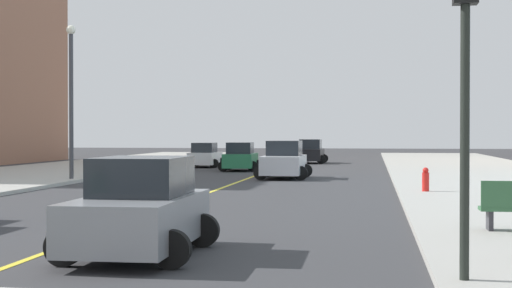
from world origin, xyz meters
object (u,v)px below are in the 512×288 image
object	(u,v)px
traffic_light_near_corner	(465,40)
fire_hydrant	(426,180)
car_gray_fifth	(140,210)
street_lamp	(71,88)
car_black_third	(310,152)
car_green_sixth	(241,157)
car_white_second	(205,156)
car_silver_nearest	(284,161)

from	to	relation	value
traffic_light_near_corner	fire_hydrant	xyz separation A→B (m)	(0.61, 17.63, -3.13)
car_gray_fifth	street_lamp	world-z (taller)	street_lamp
car_black_third	car_green_sixth	xyz separation A→B (m)	(-3.30, -12.36, -0.04)
car_white_second	fire_hydrant	bearing A→B (deg)	-58.74
car_gray_fifth	car_white_second	bearing A→B (deg)	-80.17
car_silver_nearest	car_green_sixth	size ratio (longest dim) A/B	1.09
car_green_sixth	fire_hydrant	bearing A→B (deg)	-62.43
car_white_second	car_green_sixth	distance (m)	5.53
fire_hydrant	street_lamp	world-z (taller)	street_lamp
car_white_second	car_gray_fifth	world-z (taller)	car_gray_fifth
car_silver_nearest	car_white_second	bearing A→B (deg)	-60.49
car_silver_nearest	car_gray_fifth	distance (m)	24.92
car_green_sixth	traffic_light_near_corner	bearing A→B (deg)	-77.45
car_black_third	car_green_sixth	distance (m)	12.79
car_silver_nearest	street_lamp	bearing A→B (deg)	23.51
car_white_second	fire_hydrant	xyz separation A→B (m)	(13.16, -21.72, -0.20)
traffic_light_near_corner	street_lamp	bearing A→B (deg)	-56.25
car_gray_fifth	fire_hydrant	distance (m)	16.49
street_lamp	car_gray_fifth	bearing A→B (deg)	-64.83
car_white_second	fire_hydrant	world-z (taller)	car_white_second
car_silver_nearest	traffic_light_near_corner	size ratio (longest dim) A/B	0.85
car_gray_fifth	traffic_light_near_corner	size ratio (longest dim) A/B	0.83
fire_hydrant	car_silver_nearest	bearing A→B (deg)	123.49
car_gray_fifth	traffic_light_near_corner	distance (m)	6.82
car_green_sixth	car_gray_fifth	bearing A→B (deg)	-86.09
street_lamp	car_white_second	bearing A→B (deg)	79.76
car_white_second	traffic_light_near_corner	xyz separation A→B (m)	(12.55, -39.35, 2.93)
car_gray_fifth	car_silver_nearest	bearing A→B (deg)	-90.45
car_white_second	car_green_sixth	xyz separation A→B (m)	(3.21, -4.51, 0.04)
car_black_third	car_white_second	bearing A→B (deg)	51.27
car_white_second	car_black_third	world-z (taller)	car_black_third
car_gray_fifth	fire_hydrant	bearing A→B (deg)	-113.22
traffic_light_near_corner	street_lamp	xyz separation A→B (m)	(-15.47, 23.16, 0.74)
fire_hydrant	car_white_second	bearing A→B (deg)	121.21
car_white_second	car_black_third	size ratio (longest dim) A/B	0.90
car_white_second	car_black_third	distance (m)	10.20
car_black_third	fire_hydrant	size ratio (longest dim) A/B	4.62
car_silver_nearest	car_black_third	xyz separation A→B (m)	(-0.24, 19.87, -0.05)
car_gray_fifth	fire_hydrant	xyz separation A→B (m)	(6.33, 15.22, -0.29)
car_white_second	car_green_sixth	size ratio (longest dim) A/B	0.93
car_black_third	car_gray_fifth	distance (m)	44.79
car_gray_fifth	car_green_sixth	xyz separation A→B (m)	(-3.62, 32.43, -0.06)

